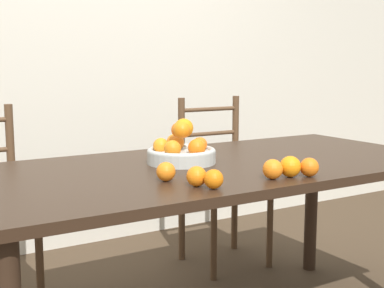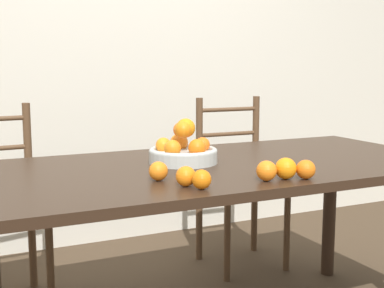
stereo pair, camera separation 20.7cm
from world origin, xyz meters
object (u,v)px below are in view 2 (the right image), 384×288
object	(u,v)px
fruit_bowl	(183,150)
chair_right	(239,186)
orange_loose_0	(202,179)
orange_loose_3	(267,171)
orange_loose_5	(306,169)
orange_loose_4	(158,171)
orange_loose_1	(286,168)
orange_loose_2	(186,176)

from	to	relation	value
fruit_bowl	chair_right	distance (m)	1.02
orange_loose_0	orange_loose_3	size ratio (longest dim) A/B	0.90
orange_loose_3	orange_loose_5	bearing A→B (deg)	-13.30
orange_loose_4	orange_loose_0	bearing A→B (deg)	-66.73
orange_loose_1	orange_loose_5	size ratio (longest dim) A/B	1.11
fruit_bowl	orange_loose_3	distance (m)	0.45
orange_loose_0	chair_right	bearing A→B (deg)	54.68
orange_loose_0	orange_loose_4	xyz separation A→B (m)	(-0.08, 0.18, 0.00)
fruit_bowl	chair_right	bearing A→B (deg)	45.93
orange_loose_0	orange_loose_5	distance (m)	0.40
chair_right	orange_loose_1	bearing A→B (deg)	-111.42
fruit_bowl	orange_loose_0	size ratio (longest dim) A/B	4.36
orange_loose_2	orange_loose_3	bearing A→B (deg)	-8.52
orange_loose_4	chair_right	size ratio (longest dim) A/B	0.07
fruit_bowl	orange_loose_1	size ratio (longest dim) A/B	3.67
orange_loose_2	orange_loose_5	bearing A→B (deg)	-10.10
orange_loose_5	chair_right	distance (m)	1.27
orange_loose_4	chair_right	world-z (taller)	chair_right
orange_loose_0	orange_loose_5	size ratio (longest dim) A/B	0.94
fruit_bowl	chair_right	world-z (taller)	chair_right
orange_loose_1	orange_loose_4	distance (m)	0.44
orange_loose_1	chair_right	world-z (taller)	chair_right
fruit_bowl	orange_loose_2	size ratio (longest dim) A/B	4.13
fruit_bowl	orange_loose_4	distance (m)	0.34
orange_loose_5	chair_right	world-z (taller)	chair_right
orange_loose_3	orange_loose_1	bearing A→B (deg)	-3.08
fruit_bowl	orange_loose_5	size ratio (longest dim) A/B	4.09
orange_loose_1	orange_loose_2	size ratio (longest dim) A/B	1.13
orange_loose_3	orange_loose_4	size ratio (longest dim) A/B	1.06
orange_loose_2	orange_loose_5	world-z (taller)	same
orange_loose_3	chair_right	distance (m)	1.29
orange_loose_3	chair_right	world-z (taller)	chair_right
orange_loose_0	orange_loose_3	bearing A→B (deg)	3.38
orange_loose_0	orange_loose_2	size ratio (longest dim) A/B	0.95
orange_loose_1	chair_right	xyz separation A→B (m)	(0.47, 1.12, -0.34)
orange_loose_1	chair_right	distance (m)	1.26
orange_loose_1	orange_loose_4	xyz separation A→B (m)	(-0.41, 0.17, -0.00)
orange_loose_1	orange_loose_4	bearing A→B (deg)	157.70
fruit_bowl	orange_loose_3	world-z (taller)	fruit_bowl
orange_loose_3	orange_loose_4	world-z (taller)	orange_loose_3
orange_loose_2	orange_loose_3	size ratio (longest dim) A/B	0.95
orange_loose_4	chair_right	distance (m)	1.34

